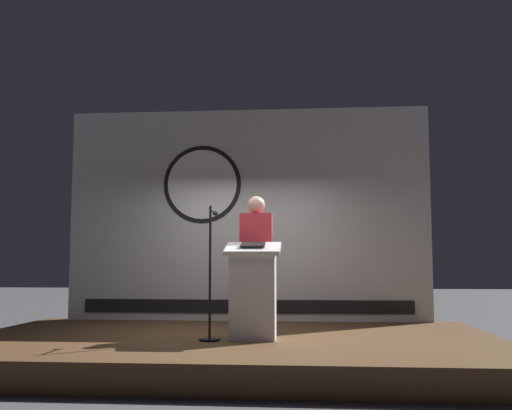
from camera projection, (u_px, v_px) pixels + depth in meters
ground_plane at (231, 361)px, 7.05m from camera, size 40.00×40.00×0.00m
stage_platform at (231, 348)px, 7.06m from camera, size 6.40×4.00×0.30m
banner_display at (246, 214)px, 9.07m from camera, size 5.58×0.12×3.27m
podium at (253, 291)px, 6.79m from camera, size 0.64×0.50×1.13m
speaker_person at (256, 263)px, 7.29m from camera, size 0.40×0.26×1.71m
microphone_stand at (211, 292)px, 6.73m from camera, size 0.24×0.53×1.53m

